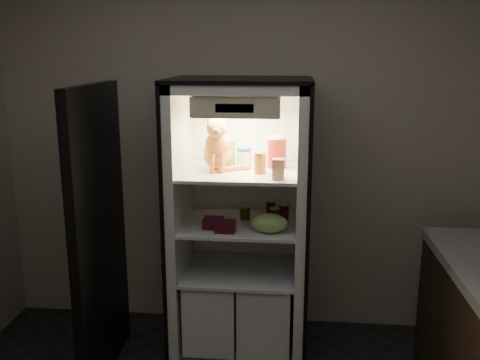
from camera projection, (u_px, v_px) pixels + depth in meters
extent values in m
plane|color=#B1A793|center=(246.00, 148.00, 3.88)|extent=(3.60, 0.00, 3.60)
cube|color=white|center=(244.00, 210.00, 3.85)|extent=(0.85, 0.06, 1.85)
cube|color=white|center=(181.00, 222.00, 3.58)|extent=(0.06, 0.70, 1.85)
cube|color=white|center=(300.00, 225.00, 3.50)|extent=(0.06, 0.70, 1.85)
cube|color=white|center=(240.00, 87.00, 3.33)|extent=(0.85, 0.70, 0.06)
cube|color=white|center=(240.00, 345.00, 3.75)|extent=(0.85, 0.70, 0.06)
cube|color=black|center=(175.00, 221.00, 3.58)|extent=(0.02, 0.72, 1.87)
cube|color=black|center=(306.00, 225.00, 3.50)|extent=(0.02, 0.72, 1.87)
cube|color=black|center=(240.00, 80.00, 3.32)|extent=(0.90, 0.72, 0.02)
cube|color=white|center=(239.00, 172.00, 3.43)|extent=(0.73, 0.62, 0.02)
cube|color=white|center=(240.00, 224.00, 3.51)|extent=(0.73, 0.62, 0.02)
cube|color=white|center=(214.00, 304.00, 3.66)|extent=(0.34, 0.58, 0.48)
cube|color=white|center=(265.00, 306.00, 3.63)|extent=(0.34, 0.58, 0.48)
cube|color=white|center=(240.00, 271.00, 3.59)|extent=(0.73, 0.62, 0.02)
cube|color=#F5ECC9|center=(236.00, 107.00, 3.12)|extent=(0.52, 0.18, 0.12)
cube|color=black|center=(234.00, 108.00, 3.04)|extent=(0.22, 0.01, 0.05)
cube|color=black|center=(99.00, 235.00, 3.32)|extent=(0.08, 0.87, 1.85)
cube|color=white|center=(100.00, 295.00, 3.35)|extent=(0.07, 0.64, 0.12)
cube|color=white|center=(94.00, 218.00, 3.23)|extent=(0.07, 0.64, 0.12)
ellipsoid|color=#D9541B|center=(218.00, 154.00, 3.49)|extent=(0.21, 0.26, 0.20)
ellipsoid|color=#D9541B|center=(217.00, 144.00, 3.38)|extent=(0.17, 0.16, 0.17)
sphere|color=orange|center=(217.00, 128.00, 3.29)|extent=(0.14, 0.14, 0.13)
sphere|color=orange|center=(216.00, 131.00, 3.24)|extent=(0.06, 0.06, 0.05)
cone|color=orange|center=(210.00, 118.00, 3.29)|extent=(0.05, 0.05, 0.06)
cone|color=orange|center=(223.00, 118.00, 3.29)|extent=(0.05, 0.05, 0.06)
cylinder|color=#D9541B|center=(212.00, 163.00, 3.34)|extent=(0.03, 0.03, 0.12)
cylinder|color=#D9541B|center=(222.00, 163.00, 3.34)|extent=(0.03, 0.03, 0.12)
cylinder|color=#D9541B|center=(234.00, 168.00, 3.42)|extent=(0.21, 0.14, 0.03)
cylinder|color=green|center=(230.00, 155.00, 3.49)|extent=(0.07, 0.07, 0.17)
cylinder|color=green|center=(230.00, 141.00, 3.46)|extent=(0.07, 0.07, 0.02)
cylinder|color=white|center=(244.00, 159.00, 3.50)|extent=(0.09, 0.09, 0.11)
cylinder|color=#164E9F|center=(244.00, 149.00, 3.48)|extent=(0.09, 0.09, 0.02)
cylinder|color=maroon|center=(260.00, 164.00, 3.34)|extent=(0.07, 0.07, 0.12)
cylinder|color=#B18E2F|center=(260.00, 154.00, 3.32)|extent=(0.08, 0.08, 0.01)
cylinder|color=#A52416|center=(277.00, 153.00, 3.50)|extent=(0.12, 0.12, 0.19)
cylinder|color=white|center=(277.00, 137.00, 3.47)|extent=(0.12, 0.12, 0.02)
cube|color=silver|center=(278.00, 169.00, 3.19)|extent=(0.07, 0.07, 0.12)
cylinder|color=black|center=(271.00, 209.00, 3.62)|extent=(0.06, 0.06, 0.11)
cylinder|color=#B2B2B2|center=(271.00, 201.00, 3.60)|extent=(0.06, 0.06, 0.00)
cylinder|color=black|center=(283.00, 214.00, 3.47)|extent=(0.07, 0.07, 0.13)
cylinder|color=#B2B2B2|center=(283.00, 205.00, 3.46)|extent=(0.07, 0.07, 0.00)
cylinder|color=black|center=(275.00, 218.00, 3.42)|extent=(0.07, 0.07, 0.12)
cylinder|color=#B2B2B2|center=(275.00, 208.00, 3.40)|extent=(0.07, 0.07, 0.00)
cylinder|color=brown|center=(245.00, 213.00, 3.57)|extent=(0.07, 0.07, 0.08)
cylinder|color=#B2B2B2|center=(245.00, 206.00, 3.56)|extent=(0.07, 0.07, 0.01)
ellipsoid|color=#82B052|center=(270.00, 223.00, 3.31)|extent=(0.23, 0.17, 0.12)
cube|color=#550E24|center=(213.00, 223.00, 3.41)|extent=(0.12, 0.12, 0.06)
cube|color=#550E24|center=(225.00, 226.00, 3.34)|extent=(0.12, 0.12, 0.06)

